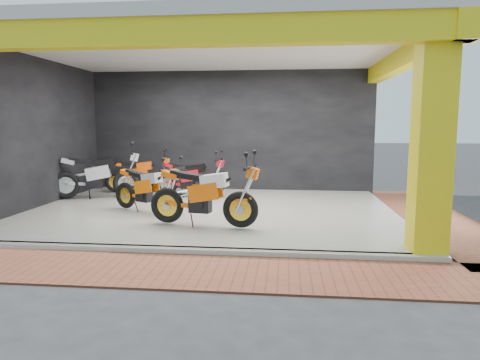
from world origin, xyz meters
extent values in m
plane|color=#2D2D30|center=(0.00, 0.00, 0.00)|extent=(80.00, 80.00, 0.00)
cube|color=silver|center=(0.00, 2.00, 0.05)|extent=(8.00, 6.00, 0.10)
cube|color=beige|center=(0.00, 2.00, 3.60)|extent=(8.40, 6.40, 0.20)
cube|color=black|center=(0.00, 5.10, 1.75)|extent=(8.20, 0.20, 3.50)
cube|color=black|center=(-4.10, 2.00, 1.75)|extent=(0.20, 6.20, 3.50)
cube|color=yellow|center=(3.75, -0.75, 1.75)|extent=(0.50, 0.50, 3.50)
cube|color=yellow|center=(0.00, -1.00, 3.30)|extent=(8.40, 0.30, 0.40)
cube|color=yellow|center=(4.00, 2.00, 3.30)|extent=(0.30, 6.40, 0.40)
cube|color=silver|center=(0.00, -1.02, 0.05)|extent=(8.00, 0.20, 0.10)
cube|color=brown|center=(0.00, -1.80, 0.01)|extent=(9.00, 1.40, 0.03)
cube|color=brown|center=(4.80, 2.00, 0.01)|extent=(1.40, 7.00, 0.03)
camera|label=1|loc=(1.62, -7.27, 1.98)|focal=32.00mm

